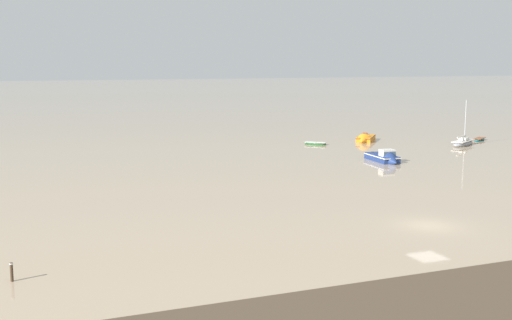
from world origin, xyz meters
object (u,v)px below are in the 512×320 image
at_px(rowboat_moored_2, 479,140).
at_px(motorboat_moored_2, 386,159).
at_px(rowboat_moored_0, 315,144).
at_px(motorboat_moored_3, 365,140).
at_px(mooring_post_near, 12,272).
at_px(sailboat_moored_0, 463,143).

bearing_deg(rowboat_moored_2, motorboat_moored_2, -6.08).
distance_m(rowboat_moored_0, motorboat_moored_2, 18.84).
height_order(rowboat_moored_2, motorboat_moored_3, motorboat_moored_3).
height_order(rowboat_moored_2, motorboat_moored_2, motorboat_moored_2).
relative_size(rowboat_moored_2, motorboat_moored_3, 0.57).
xyz_separation_m(rowboat_moored_0, mooring_post_near, (-45.00, -49.12, 0.40)).
distance_m(motorboat_moored_3, mooring_post_near, 73.23).
relative_size(sailboat_moored_0, mooring_post_near, 5.77).
distance_m(sailboat_moored_0, rowboat_moored_2, 7.40).
relative_size(sailboat_moored_0, motorboat_moored_3, 1.13).
height_order(motorboat_moored_2, mooring_post_near, motorboat_moored_2).
bearing_deg(mooring_post_near, rowboat_moored_0, 47.51).
relative_size(rowboat_moored_0, sailboat_moored_0, 0.46).
xyz_separation_m(rowboat_moored_0, motorboat_moored_2, (0.33, -18.84, 0.22)).
bearing_deg(mooring_post_near, motorboat_moored_2, 33.74).
xyz_separation_m(motorboat_moored_2, motorboat_moored_3, (8.64, 19.21, -0.07)).
bearing_deg(motorboat_moored_2, rowboat_moored_2, 121.93).
xyz_separation_m(rowboat_moored_2, motorboat_moored_2, (-26.61, -13.62, 0.22)).
xyz_separation_m(rowboat_moored_2, mooring_post_near, (-71.95, -43.91, 0.39)).
height_order(rowboat_moored_0, motorboat_moored_2, motorboat_moored_2).
relative_size(rowboat_moored_0, mooring_post_near, 2.67).
bearing_deg(rowboat_moored_2, rowboat_moored_0, -44.14).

